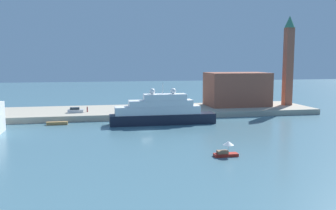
% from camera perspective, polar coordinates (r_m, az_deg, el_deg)
% --- Properties ---
extents(ground, '(400.00, 400.00, 0.00)m').
position_cam_1_polar(ground, '(85.99, -3.25, -4.05)').
color(ground, slate).
extents(quay_dock, '(110.00, 22.78, 1.63)m').
position_cam_1_polar(quay_dock, '(112.69, -5.16, -1.01)').
color(quay_dock, '#ADA38E').
rests_on(quay_dock, ground).
extents(large_yacht, '(27.11, 4.84, 10.55)m').
position_cam_1_polar(large_yacht, '(94.85, -1.05, -1.10)').
color(large_yacht, black).
rests_on(large_yacht, ground).
extents(small_motorboat, '(4.15, 1.89, 2.63)m').
position_cam_1_polar(small_motorboat, '(64.45, 8.95, -6.90)').
color(small_motorboat, '#B22319').
rests_on(small_motorboat, ground).
extents(work_barge, '(5.20, 1.41, 0.77)m').
position_cam_1_polar(work_barge, '(98.34, -16.71, -2.71)').
color(work_barge, olive).
rests_on(work_barge, ground).
extents(harbor_building, '(19.38, 12.24, 10.69)m').
position_cam_1_polar(harbor_building, '(121.94, 10.57, 2.42)').
color(harbor_building, '#93513D').
rests_on(harbor_building, quay_dock).
extents(bell_tower, '(3.31, 3.31, 28.86)m').
position_cam_1_polar(bell_tower, '(127.22, 18.06, 6.95)').
color(bell_tower, '#93513D').
rests_on(bell_tower, quay_dock).
extents(parked_car, '(4.31, 1.70, 1.47)m').
position_cam_1_polar(parked_car, '(107.49, -14.08, -0.80)').
color(parked_car, silver).
rests_on(parked_car, quay_dock).
extents(person_figure, '(0.36, 0.36, 1.64)m').
position_cam_1_polar(person_figure, '(107.97, -12.33, -0.65)').
color(person_figure, maroon).
rests_on(person_figure, quay_dock).
extents(mooring_bollard, '(0.46, 0.46, 0.75)m').
position_cam_1_polar(mooring_bollard, '(103.15, -3.55, -1.07)').
color(mooring_bollard, black).
rests_on(mooring_bollard, quay_dock).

